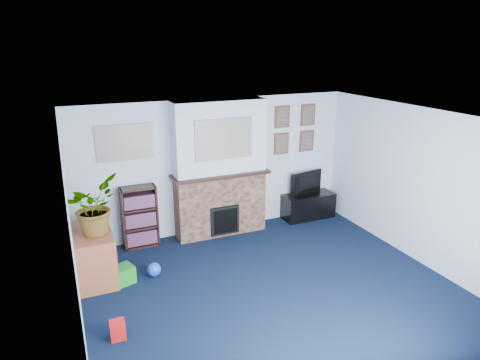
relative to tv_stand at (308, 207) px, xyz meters
name	(u,v)px	position (x,y,z in m)	size (l,w,h in m)	color
floor	(272,289)	(-1.83, -2.03, -0.23)	(5.00, 4.50, 0.01)	black
ceiling	(277,120)	(-1.83, -2.03, 2.17)	(5.00, 4.50, 0.01)	white
wall_back	(216,166)	(-1.83, 0.22, 0.97)	(5.00, 0.04, 2.40)	silver
wall_front	(396,301)	(-1.83, -4.28, 0.97)	(5.00, 0.04, 2.40)	silver
wall_left	(73,244)	(-4.33, -2.03, 0.97)	(0.04, 4.50, 2.40)	silver
wall_right	(419,186)	(0.67, -2.03, 0.97)	(0.04, 4.50, 2.40)	silver
chimney_breast	(220,170)	(-1.83, 0.02, 0.96)	(1.72, 0.50, 2.40)	brown
collage_main	(224,139)	(-1.83, -0.19, 1.55)	(1.00, 0.03, 0.68)	gray
collage_left	(124,142)	(-3.38, 0.21, 1.55)	(0.90, 0.03, 0.58)	gray
portrait_tl	(282,117)	(-0.53, 0.20, 1.77)	(0.30, 0.03, 0.40)	brown
portrait_tr	(308,115)	(0.02, 0.20, 1.77)	(0.30, 0.03, 0.40)	brown
portrait_bl	(281,143)	(-0.53, 0.20, 1.27)	(0.30, 0.03, 0.40)	brown
portrait_br	(307,141)	(0.02, 0.20, 1.27)	(0.30, 0.03, 0.40)	brown
tv_stand	(308,207)	(0.00, 0.00, 0.00)	(1.02, 0.43, 0.48)	black
television	(309,183)	(0.00, 0.02, 0.48)	(0.76, 0.10, 0.44)	black
bookshelf	(140,218)	(-3.25, 0.08, 0.28)	(0.58, 0.28, 1.05)	black
sideboard	(94,257)	(-4.07, -0.74, 0.12)	(0.53, 0.96, 0.75)	#9A4F31
potted_plant	(92,206)	(-4.02, -0.79, 0.92)	(0.72, 0.63, 0.80)	#26661E
mantel_clock	(218,169)	(-1.89, -0.03, 1.00)	(0.10, 0.06, 0.14)	gold
mantel_candle	(241,166)	(-1.45, -0.03, 1.01)	(0.05, 0.05, 0.15)	#B2BFC6
mantel_teddy	(193,173)	(-2.32, -0.03, 0.99)	(0.14, 0.14, 0.14)	slate
mantel_can	(259,165)	(-1.10, -0.03, 0.99)	(0.06, 0.06, 0.13)	red
green_crate	(122,274)	(-3.74, -1.03, -0.08)	(0.32, 0.26, 0.26)	#198C26
toy_ball	(154,270)	(-3.27, -1.01, -0.14)	(0.21, 0.21, 0.21)	blue
toy_block	(118,330)	(-3.97, -2.23, -0.11)	(0.18, 0.18, 0.21)	red
toy_tube	(94,282)	(-4.13, -0.97, -0.15)	(0.16, 0.16, 0.33)	yellow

